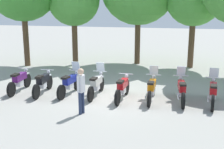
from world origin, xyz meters
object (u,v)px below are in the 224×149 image
object	(u,v)px
motorcycle_0	(20,81)
motorcycle_6	(181,90)
motorcycle_7	(213,92)
person_0	(81,88)
motorcycle_1	(43,83)
motorcycle_5	(152,88)
tree_1	(74,0)
motorcycle_3	(96,84)
motorcycle_2	(70,83)
motorcycle_4	(123,88)

from	to	relation	value
motorcycle_0	motorcycle_6	bearing A→B (deg)	-92.89
motorcycle_7	person_0	world-z (taller)	person_0
motorcycle_1	motorcycle_7	xyz separation A→B (m)	(7.17, 0.28, 0.01)
motorcycle_5	motorcycle_7	bearing A→B (deg)	-87.98
motorcycle_7	tree_1	bearing A→B (deg)	56.98
motorcycle_1	person_0	xyz separation A→B (m)	(2.49, -1.92, 0.48)
motorcycle_7	tree_1	distance (m)	10.84
motorcycle_0	motorcycle_5	distance (m)	5.97
motorcycle_0	tree_1	size ratio (longest dim) A/B	0.38
motorcycle_1	tree_1	bearing A→B (deg)	2.98
motorcycle_3	tree_1	world-z (taller)	tree_1
motorcycle_0	motorcycle_6	world-z (taller)	motorcycle_6
motorcycle_2	motorcycle_7	xyz separation A→B (m)	(5.97, 0.09, 0.00)
motorcycle_3	motorcycle_5	size ratio (longest dim) A/B	1.00
motorcycle_2	motorcycle_4	xyz separation A→B (m)	(2.38, -0.13, -0.01)
motorcycle_2	motorcycle_3	size ratio (longest dim) A/B	1.00
motorcycle_2	motorcycle_5	bearing A→B (deg)	-85.08
motorcycle_1	motorcycle_5	world-z (taller)	motorcycle_5
motorcycle_1	motorcycle_4	world-z (taller)	same
motorcycle_2	motorcycle_3	bearing A→B (deg)	-81.77
motorcycle_5	tree_1	size ratio (longest dim) A/B	0.38
motorcycle_6	motorcycle_3	bearing A→B (deg)	84.99
motorcycle_1	motorcycle_4	xyz separation A→B (m)	(3.58, 0.06, 0.00)
motorcycle_1	motorcycle_7	distance (m)	7.17
motorcycle_3	motorcycle_4	bearing A→B (deg)	-99.50
motorcycle_6	person_0	distance (m)	4.15
motorcycle_0	motorcycle_1	xyz separation A→B (m)	(1.19, -0.06, 0.00)
motorcycle_7	person_0	xyz separation A→B (m)	(-4.68, -2.20, 0.47)
motorcycle_3	motorcycle_5	xyz separation A→B (m)	(2.39, -0.06, 0.00)
motorcycle_1	motorcycle_4	size ratio (longest dim) A/B	1.00
motorcycle_4	tree_1	world-z (taller)	tree_1
motorcycle_7	motorcycle_2	bearing A→B (deg)	95.12
motorcycle_0	tree_1	world-z (taller)	tree_1
motorcycle_4	motorcycle_7	bearing A→B (deg)	-84.32
motorcycle_5	motorcycle_7	size ratio (longest dim) A/B	1.00
motorcycle_3	motorcycle_4	size ratio (longest dim) A/B	1.00
motorcycle_0	motorcycle_1	size ratio (longest dim) A/B	1.00
motorcycle_2	motorcycle_5	xyz separation A→B (m)	(3.58, 0.01, 0.00)
motorcycle_4	motorcycle_5	size ratio (longest dim) A/B	1.00
motorcycle_4	tree_1	size ratio (longest dim) A/B	0.38
motorcycle_3	person_0	distance (m)	2.23
tree_1	motorcycle_6	bearing A→B (deg)	-41.68
motorcycle_2	motorcycle_3	xyz separation A→B (m)	(1.19, 0.07, 0.00)
motorcycle_6	person_0	xyz separation A→B (m)	(-3.47, -2.22, 0.47)
motorcycle_3	motorcycle_7	bearing A→B (deg)	-89.69
tree_1	motorcycle_2	bearing A→B (deg)	-70.99
tree_1	motorcycle_7	bearing A→B (deg)	-37.29
motorcycle_1	motorcycle_6	xyz separation A→B (m)	(5.97, 0.30, 0.01)
motorcycle_6	motorcycle_0	bearing A→B (deg)	86.29
motorcycle_1	motorcycle_2	distance (m)	1.21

